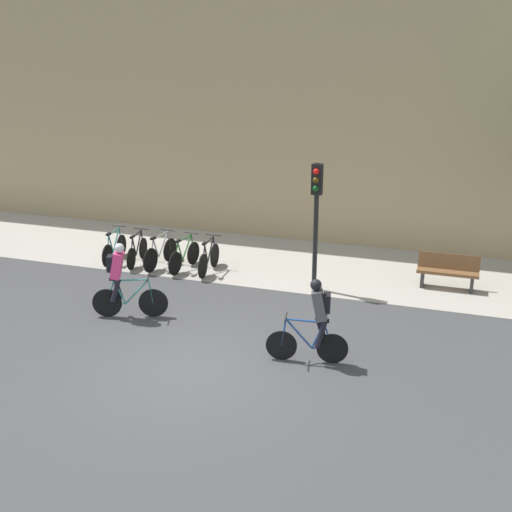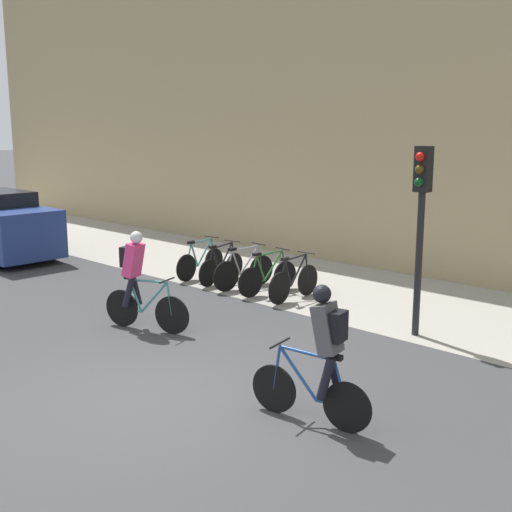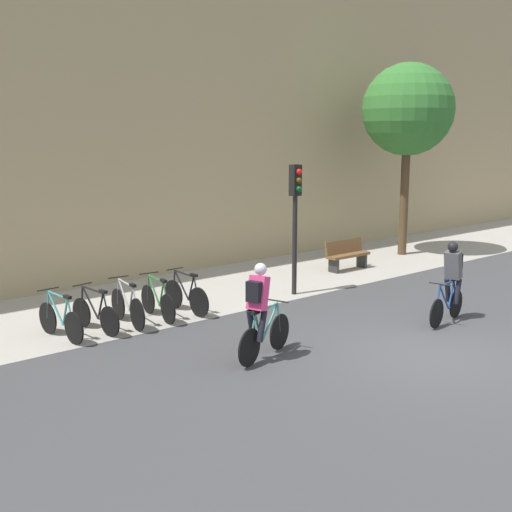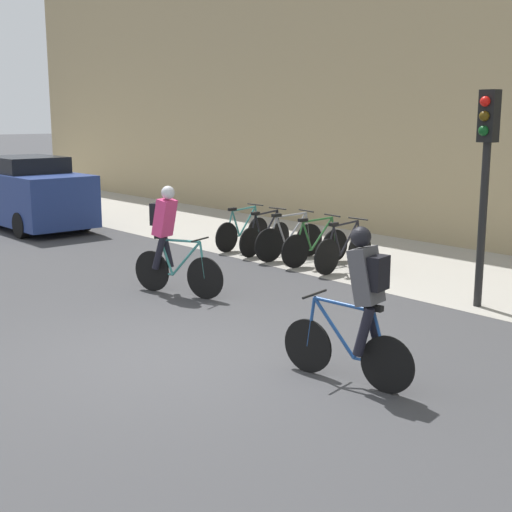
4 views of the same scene
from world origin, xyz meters
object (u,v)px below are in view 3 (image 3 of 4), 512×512
Objects in this scene: parked_bike_0 at (60,320)px; bench at (347,254)px; traffic_light_pole at (295,205)px; cyclist_pink at (260,309)px; parked_bike_4 at (186,296)px; parked_bike_3 at (158,301)px; cyclist_grey at (451,278)px; parked_bike_2 at (127,306)px; parked_bike_1 at (95,314)px.

bench is (9.27, 0.85, 0.07)m from parked_bike_0.
traffic_light_pole is at bearing -160.01° from bench.
parked_bike_4 is at bearing 78.26° from cyclist_pink.
parked_bike_4 is (0.74, 0.00, 0.00)m from parked_bike_3.
cyclist_grey is 6.95m from parked_bike_2.
parked_bike_3 is at bearing -179.95° from parked_bike_4.
parked_bike_1 is 8.57m from bench.
parked_bike_0 is 2.96m from parked_bike_4.
bench is at bearing 65.76° from cyclist_grey.
parked_bike_4 is (1.48, 0.00, -0.01)m from parked_bike_2.
cyclist_pink is 1.16× the size of bench.
parked_bike_1 reaches higher than bench.
traffic_light_pole is at bearing -6.19° from parked_bike_4.
parked_bike_3 is (1.48, 0.00, 0.01)m from parked_bike_1.
cyclist_grey is 1.02× the size of parked_bike_2.
parked_bike_1 is (0.74, -0.00, -0.01)m from parked_bike_0.
traffic_light_pole reaches higher than parked_bike_1.
parked_bike_3 is at bearing 138.62° from cyclist_grey.
traffic_light_pole is (3.78, 3.12, 1.33)m from cyclist_pink.
cyclist_grey reaches higher than parked_bike_2.
cyclist_pink is at bearing -148.52° from bench.
cyclist_grey reaches higher than parked_bike_4.
bench is (7.79, 0.85, 0.06)m from parked_bike_2.
parked_bike_1 is 0.49× the size of traffic_light_pole.
cyclist_pink is 1.09× the size of parked_bike_0.
parked_bike_3 is (2.22, -0.00, 0.00)m from parked_bike_0.
traffic_light_pole reaches higher than bench.
cyclist_grey is at bearing -75.93° from traffic_light_pole.
parked_bike_0 is 0.74m from parked_bike_1.
cyclist_pink is at bearing -66.45° from parked_bike_1.
cyclist_pink reaches higher than parked_bike_4.
parked_bike_2 is 1.48m from parked_bike_4.
parked_bike_2 is (1.48, 0.00, 0.01)m from parked_bike_0.
traffic_light_pole is (4.54, -0.33, 1.87)m from parked_bike_2.
parked_bike_4 is at bearing 133.78° from cyclist_grey.
parked_bike_3 is 1.08× the size of bench.
cyclist_grey is 8.18m from parked_bike_0.
bench is (8.52, 0.85, 0.08)m from parked_bike_1.
parked_bike_0 is 1.02× the size of parked_bike_1.
parked_bike_1 is 0.93× the size of parked_bike_2.
cyclist_grey is 1.07× the size of parked_bike_0.
parked_bike_0 is 1.06× the size of bench.
cyclist_grey reaches higher than parked_bike_3.
cyclist_pink is at bearing 170.98° from cyclist_grey.
parked_bike_0 is 1.48m from parked_bike_2.
bench is (2.28, 5.05, -0.48)m from cyclist_grey.
parked_bike_2 is (-5.51, 4.20, -0.54)m from cyclist_grey.
parked_bike_0 is at bearing -174.76° from bench.
cyclist_pink is at bearing -140.44° from traffic_light_pole.
cyclist_pink reaches higher than parked_bike_2.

